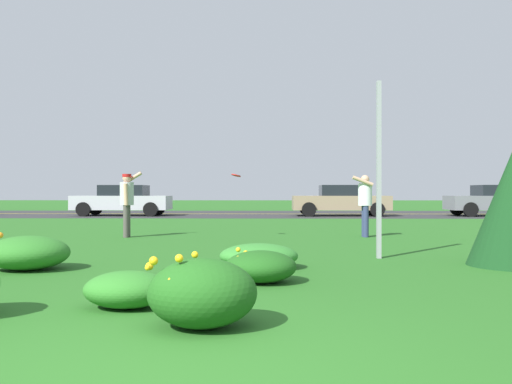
% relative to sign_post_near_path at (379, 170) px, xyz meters
% --- Properties ---
extents(ground_plane, '(120.00, 120.00, 0.00)m').
position_rel_sign_post_near_path_xyz_m(ground_plane, '(-2.53, 6.36, -1.50)').
color(ground_plane, '#26601E').
extents(highway_strip, '(120.00, 9.79, 0.01)m').
position_rel_sign_post_near_path_xyz_m(highway_strip, '(-2.53, 18.87, -1.49)').
color(highway_strip, '#2D2D30').
rests_on(highway_strip, ground).
extents(highway_center_stripe, '(120.00, 0.16, 0.00)m').
position_rel_sign_post_near_path_xyz_m(highway_center_stripe, '(-2.53, 18.87, -1.49)').
color(highway_center_stripe, yellow).
rests_on(highway_center_stripe, ground).
extents(daylily_clump_front_center, '(0.85, 0.70, 0.40)m').
position_rel_sign_post_near_path_xyz_m(daylily_clump_front_center, '(-3.23, -4.07, -1.32)').
color(daylily_clump_front_center, '#2D7526').
rests_on(daylily_clump_front_center, ground).
extents(daylily_clump_front_left, '(0.89, 0.85, 0.43)m').
position_rel_sign_post_near_path_xyz_m(daylily_clump_front_left, '(-1.96, -2.55, -1.30)').
color(daylily_clump_front_left, '#1E5619').
rests_on(daylily_clump_front_left, ground).
extents(daylily_clump_mid_left, '(1.15, 0.98, 0.36)m').
position_rel_sign_post_near_path_xyz_m(daylily_clump_mid_left, '(-2.01, -1.28, -1.32)').
color(daylily_clump_mid_left, '#337F2D').
rests_on(daylily_clump_mid_left, ground).
extents(daylily_clump_near_camera, '(0.91, 0.84, 0.62)m').
position_rel_sign_post_near_path_xyz_m(daylily_clump_near_camera, '(-2.41, -4.84, -1.21)').
color(daylily_clump_near_camera, '#1E5619').
rests_on(daylily_clump_near_camera, ground).
extents(daylily_clump_mid_center, '(1.19, 1.06, 0.54)m').
position_rel_sign_post_near_path_xyz_m(daylily_clump_mid_center, '(-5.33, -1.51, -1.25)').
color(daylily_clump_mid_center, '#2D7526').
rests_on(daylily_clump_mid_center, ground).
extents(sign_post_near_path, '(0.07, 0.10, 3.00)m').
position_rel_sign_post_near_path_xyz_m(sign_post_near_path, '(0.00, 0.00, 0.00)').
color(sign_post_near_path, '#93969B').
rests_on(sign_post_near_path, ground).
extents(person_thrower_red_cap_gray_shirt, '(0.51, 0.50, 1.64)m').
position_rel_sign_post_near_path_xyz_m(person_thrower_red_cap_gray_shirt, '(-5.38, 4.24, -0.54)').
color(person_thrower_red_cap_gray_shirt, '#B2B2B7').
rests_on(person_thrower_red_cap_gray_shirt, ground).
extents(person_catcher_white_shirt, '(0.52, 0.50, 1.54)m').
position_rel_sign_post_near_path_xyz_m(person_catcher_white_shirt, '(0.54, 4.44, -0.58)').
color(person_catcher_white_shirt, silver).
rests_on(person_catcher_white_shirt, ground).
extents(frisbee_red, '(0.24, 0.24, 0.10)m').
position_rel_sign_post_near_path_xyz_m(frisbee_red, '(-2.66, 4.18, 0.03)').
color(frisbee_red, red).
extents(car_gray_leftmost, '(4.50, 2.00, 1.45)m').
position_rel_sign_post_near_path_xyz_m(car_gray_leftmost, '(8.84, 16.67, -0.76)').
color(car_gray_leftmost, slate).
rests_on(car_gray_leftmost, ground).
extents(car_tan_center_left, '(4.50, 2.00, 1.45)m').
position_rel_sign_post_near_path_xyz_m(car_tan_center_left, '(1.55, 16.67, -0.76)').
color(car_tan_center_left, '#937F60').
rests_on(car_tan_center_left, ground).
extents(car_silver_center_right, '(4.50, 2.00, 1.45)m').
position_rel_sign_post_near_path_xyz_m(car_silver_center_right, '(-8.79, 16.67, -0.76)').
color(car_silver_center_right, '#B7BABF').
rests_on(car_silver_center_right, ground).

